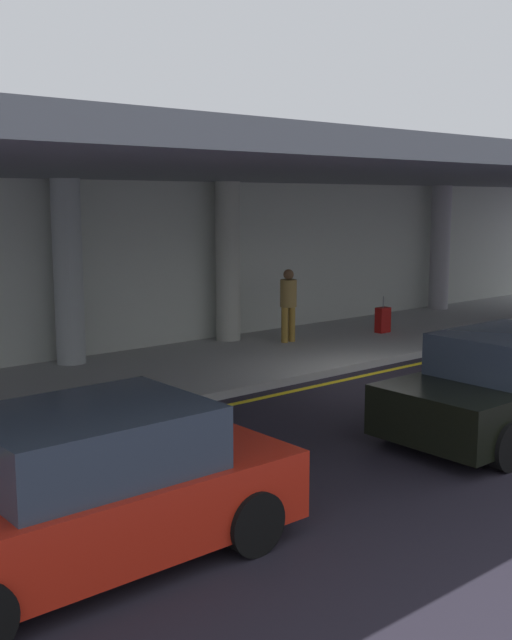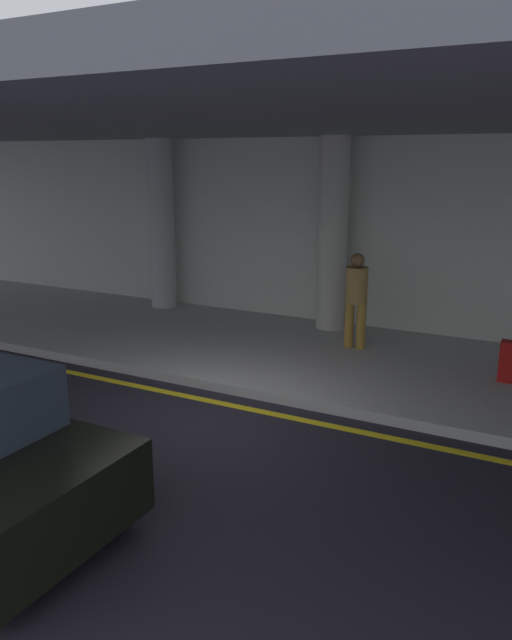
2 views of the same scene
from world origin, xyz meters
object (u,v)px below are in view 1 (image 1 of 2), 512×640
(support_column_right_mid, at_px, (440,248))
(car_black, at_px, (507,386))
(car_red_no2, at_px, (86,491))
(traveler_with_luggage, at_px, (288,300))
(support_column_left_mid, at_px, (68,272))
(support_column_center, at_px, (228,262))
(suitcase_upright_primary, at_px, (383,320))

(support_column_right_mid, bearing_deg, car_black, -138.73)
(car_red_no2, distance_m, traveler_with_luggage, 10.79)
(support_column_left_mid, relative_size, support_column_center, 1.00)
(car_black, bearing_deg, support_column_center, 78.22)
(support_column_center, bearing_deg, suitcase_upright_primary, -25.37)
(support_column_center, relative_size, suitcase_upright_primary, 4.06)
(support_column_center, xyz_separation_m, suitcase_upright_primary, (3.53, -1.67, -1.51))
(support_column_left_mid, relative_size, car_red_no2, 0.89)
(car_red_no2, bearing_deg, support_column_left_mid, -115.96)
(car_black, height_order, suitcase_upright_primary, car_black)
(car_black, relative_size, suitcase_upright_primary, 4.56)
(car_red_no2, bearing_deg, traveler_with_luggage, -142.88)
(traveler_with_luggage, relative_size, suitcase_upright_primary, 1.87)
(support_column_left_mid, xyz_separation_m, support_column_center, (4.00, 0.00, 0.00))
(car_black, relative_size, car_red_no2, 1.00)
(support_column_left_mid, distance_m, support_column_center, 4.00)
(support_column_center, bearing_deg, car_black, -97.56)
(suitcase_upright_primary, bearing_deg, car_red_no2, -153.53)
(support_column_right_mid, bearing_deg, suitcase_upright_primary, -159.51)
(support_column_center, relative_size, support_column_right_mid, 1.00)
(car_black, height_order, car_red_no2, same)
(car_black, bearing_deg, traveler_with_luggage, 69.98)
(support_column_center, xyz_separation_m, traveler_with_luggage, (0.88, -1.11, -0.86))
(support_column_left_mid, distance_m, car_black, 8.57)
(traveler_with_luggage, bearing_deg, support_column_left_mid, 31.88)
(support_column_center, height_order, car_black, support_column_center)
(support_column_center, height_order, car_red_no2, support_column_center)
(car_black, height_order, traveler_with_luggage, traveler_with_luggage)
(car_red_no2, bearing_deg, car_black, 177.20)
(support_column_left_mid, xyz_separation_m, car_black, (2.95, -7.95, -1.26))
(car_red_no2, relative_size, traveler_with_luggage, 2.44)
(car_black, relative_size, traveler_with_luggage, 2.44)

